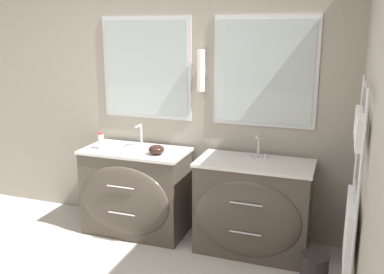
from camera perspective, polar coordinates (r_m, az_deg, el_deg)
name	(u,v)px	position (r m, az deg, el deg)	size (l,w,h in m)	color
wall_back	(167,98)	(4.27, -3.35, 5.26)	(5.23, 0.15, 2.60)	#9E9384
wall_right	(370,142)	(2.86, 22.63, -0.66)	(0.13, 3.95, 2.60)	#9E9384
vanity_left	(135,192)	(4.26, -7.62, -7.22)	(1.02, 0.59, 0.85)	#4C4238
vanity_right	(253,208)	(3.90, 8.07, -9.31)	(1.02, 0.59, 0.85)	#4C4238
faucet_left	(140,135)	(4.24, -6.89, 0.21)	(0.17, 0.14, 0.22)	silver
faucet_right	(258,146)	(3.87, 8.82, -1.18)	(0.17, 0.14, 0.22)	silver
toiletry_bottle	(101,141)	(4.22, -12.06, -0.54)	(0.06, 0.06, 0.17)	silver
amenity_bowl	(156,150)	(3.97, -4.78, -1.69)	(0.15, 0.15, 0.09)	black
waste_bin	(314,272)	(3.59, 15.95, -16.87)	(0.22, 0.22, 0.29)	#282626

